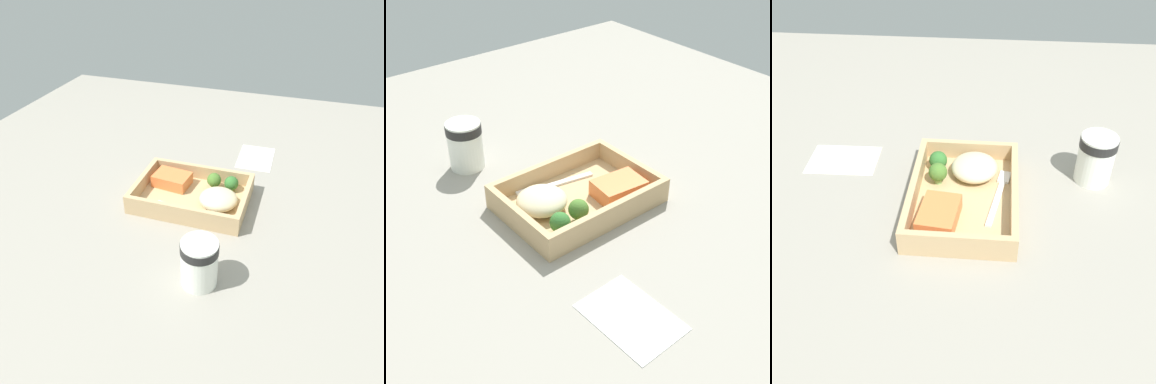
{
  "view_description": "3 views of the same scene",
  "coord_description": "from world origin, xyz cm",
  "views": [
    {
      "loc": [
        22.97,
        -71.82,
        55.3
      ],
      "look_at": [
        0.0,
        0.0,
        2.7
      ],
      "focal_mm": 35.0,
      "sensor_mm": 36.0,
      "label": 1
    },
    {
      "loc": [
        50.4,
        62.54,
        58.06
      ],
      "look_at": [
        0.0,
        0.0,
        2.7
      ],
      "focal_mm": 50.0,
      "sensor_mm": 36.0,
      "label": 2
    },
    {
      "loc": [
        -62.46,
        -5.25,
        55.66
      ],
      "look_at": [
        0.0,
        0.0,
        2.7
      ],
      "focal_mm": 42.0,
      "sensor_mm": 36.0,
      "label": 3
    }
  ],
  "objects": [
    {
      "name": "receipt_slip",
      "position": [
        11.49,
        26.3,
        0.12
      ],
      "size": [
        10.3,
        14.46,
        0.24
      ],
      "primitive_type": "cube",
      "rotation": [
        0.0,
        0.0,
        0.03
      ],
      "color": "white",
      "rests_on": "ground_plane"
    },
    {
      "name": "broccoli_floret_1",
      "position": [
        4.17,
        5.31,
        3.66
      ],
      "size": [
        3.6,
        3.6,
        4.37
      ],
      "color": "#7EAA60",
      "rests_on": "takeout_tray"
    },
    {
      "name": "ground_plane",
      "position": [
        0.0,
        0.0,
        -1.0
      ],
      "size": [
        160.0,
        160.0,
        2.0
      ],
      "primitive_type": "cube",
      "color": "gray"
    },
    {
      "name": "broccoli_floret_2",
      "position": [
        8.53,
        5.83,
        3.28
      ],
      "size": [
        3.59,
        3.59,
        3.94
      ],
      "color": "#7CA764",
      "rests_on": "takeout_tray"
    },
    {
      "name": "fork",
      "position": [
        1.6,
        -6.42,
        1.42
      ],
      "size": [
        15.84,
        4.51,
        0.44
      ],
      "color": "white",
      "rests_on": "takeout_tray"
    },
    {
      "name": "tray_rim",
      "position": [
        0.0,
        0.0,
        3.02
      ],
      "size": [
        27.47,
        19.5,
        3.65
      ],
      "color": "tan",
      "rests_on": "takeout_tray"
    },
    {
      "name": "takeout_tray",
      "position": [
        0.0,
        0.0,
        0.6
      ],
      "size": [
        27.47,
        19.5,
        1.2
      ],
      "primitive_type": "cube",
      "color": "tan",
      "rests_on": "ground_plane"
    },
    {
      "name": "salmon_fillet",
      "position": [
        -6.59,
        3.77,
        2.75
      ],
      "size": [
        9.65,
        7.35,
        3.11
      ],
      "primitive_type": "cube",
      "rotation": [
        0.0,
        0.0,
        -0.11
      ],
      "color": "orange",
      "rests_on": "takeout_tray"
    },
    {
      "name": "mashed_potatoes",
      "position": [
        7.07,
        -1.46,
        3.12
      ],
      "size": [
        9.17,
        9.01,
        3.84
      ],
      "primitive_type": "ellipsoid",
      "color": "beige",
      "rests_on": "takeout_tray"
    },
    {
      "name": "paper_cup",
      "position": [
        9.27,
        -24.58,
        5.55
      ],
      "size": [
        7.15,
        7.15,
        9.92
      ],
      "color": "white",
      "rests_on": "ground_plane"
    }
  ]
}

